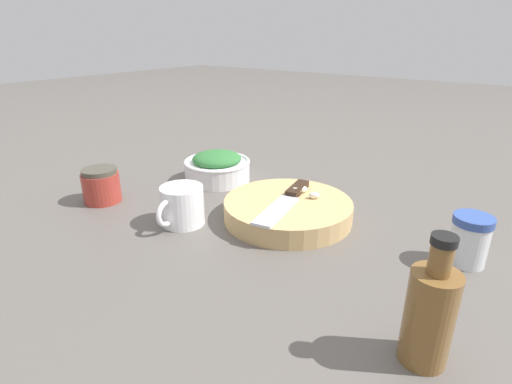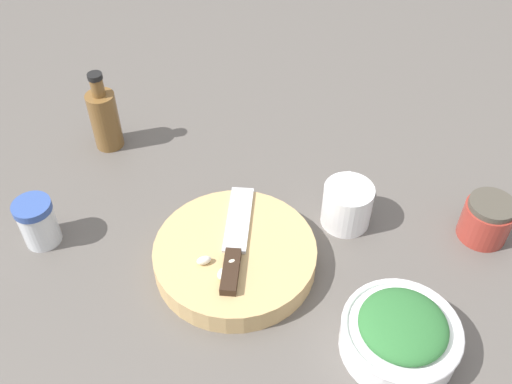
{
  "view_description": "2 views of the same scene",
  "coord_description": "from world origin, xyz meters",
  "views": [
    {
      "loc": [
        -0.39,
        0.46,
        0.32
      ],
      "look_at": [
        -0.02,
        -0.04,
        0.07
      ],
      "focal_mm": 28.0,
      "sensor_mm": 36.0,
      "label": 1
    },
    {
      "loc": [
        0.13,
        -0.59,
        0.66
      ],
      "look_at": [
        -0.03,
        -0.01,
        0.07
      ],
      "focal_mm": 40.0,
      "sensor_mm": 36.0,
      "label": 2
    }
  ],
  "objects": [
    {
      "name": "ground_plane",
      "position": [
        0.0,
        0.0,
        0.0
      ],
      "size": [
        5.0,
        5.0,
        0.0
      ],
      "primitive_type": "plane",
      "color": "#56514C"
    },
    {
      "name": "cutting_board",
      "position": [
        -0.04,
        -0.1,
        0.02
      ],
      "size": [
        0.23,
        0.23,
        0.04
      ],
      "color": "tan",
      "rests_on": "ground_plane"
    },
    {
      "name": "chef_knife",
      "position": [
        -0.04,
        -0.1,
        0.04
      ],
      "size": [
        0.06,
        0.2,
        0.01
      ],
      "rotation": [
        0.0,
        0.0,
        0.19
      ],
      "color": "black",
      "rests_on": "cutting_board"
    },
    {
      "name": "garlic_cloves",
      "position": [
        -0.04,
        -0.14,
        0.04
      ],
      "size": [
        0.06,
        0.04,
        0.01
      ],
      "color": "silver",
      "rests_on": "cutting_board"
    },
    {
      "name": "herb_bowl",
      "position": [
        0.2,
        -0.18,
        0.03
      ],
      "size": [
        0.15,
        0.15,
        0.07
      ],
      "color": "white",
      "rests_on": "ground_plane"
    },
    {
      "name": "spice_jar",
      "position": [
        -0.33,
        -0.13,
        0.04
      ],
      "size": [
        0.06,
        0.06,
        0.08
      ],
      "color": "silver",
      "rests_on": "ground_plane"
    },
    {
      "name": "coffee_mug",
      "position": [
        0.1,
        0.03,
        0.04
      ],
      "size": [
        0.08,
        0.1,
        0.07
      ],
      "color": "white",
      "rests_on": "ground_plane"
    },
    {
      "name": "honey_jar",
      "position": [
        0.3,
        0.05,
        0.03
      ],
      "size": [
        0.07,
        0.07,
        0.07
      ],
      "color": "#9E3328",
      "rests_on": "ground_plane"
    },
    {
      "name": "oil_bottle",
      "position": [
        -0.34,
        0.1,
        0.06
      ],
      "size": [
        0.05,
        0.05,
        0.15
      ],
      "color": "brown",
      "rests_on": "ground_plane"
    }
  ]
}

